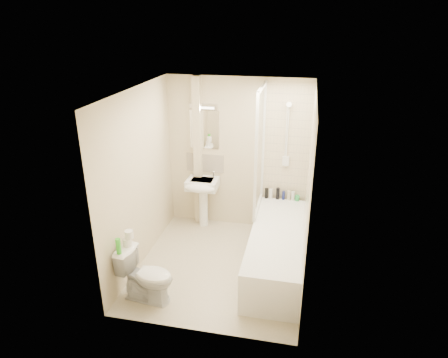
# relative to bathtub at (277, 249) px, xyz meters

# --- Properties ---
(floor) EXTENTS (2.50, 2.50, 0.00)m
(floor) POSITION_rel_bathtub_xyz_m (-0.75, -0.13, -0.29)
(floor) COLOR beige
(floor) RESTS_ON ground
(wall_back) EXTENTS (2.20, 0.02, 2.40)m
(wall_back) POSITION_rel_bathtub_xyz_m (-0.75, 1.12, 0.91)
(wall_back) COLOR beige
(wall_back) RESTS_ON ground
(wall_left) EXTENTS (0.02, 2.50, 2.40)m
(wall_left) POSITION_rel_bathtub_xyz_m (-1.85, -0.13, 0.91)
(wall_left) COLOR beige
(wall_left) RESTS_ON ground
(wall_right) EXTENTS (0.02, 2.50, 2.40)m
(wall_right) POSITION_rel_bathtub_xyz_m (0.35, -0.13, 0.91)
(wall_right) COLOR beige
(wall_right) RESTS_ON ground
(ceiling) EXTENTS (2.20, 2.50, 0.02)m
(ceiling) POSITION_rel_bathtub_xyz_m (-0.75, -0.13, 2.11)
(ceiling) COLOR white
(ceiling) RESTS_ON wall_back
(tile_back) EXTENTS (0.70, 0.01, 1.75)m
(tile_back) POSITION_rel_bathtub_xyz_m (0.00, 1.11, 1.14)
(tile_back) COLOR beige
(tile_back) RESTS_ON wall_back
(tile_right) EXTENTS (0.01, 2.10, 1.75)m
(tile_right) POSITION_rel_bathtub_xyz_m (0.34, 0.00, 1.14)
(tile_right) COLOR beige
(tile_right) RESTS_ON wall_right
(pipe_boxing) EXTENTS (0.12, 0.12, 2.40)m
(pipe_boxing) POSITION_rel_bathtub_xyz_m (-1.37, 1.06, 0.91)
(pipe_boxing) COLOR beige
(pipe_boxing) RESTS_ON ground
(splashback) EXTENTS (0.60, 0.02, 0.30)m
(splashback) POSITION_rel_bathtub_xyz_m (-1.27, 1.11, 0.74)
(splashback) COLOR beige
(splashback) RESTS_ON wall_back
(mirror) EXTENTS (0.46, 0.01, 0.60)m
(mirror) POSITION_rel_bathtub_xyz_m (-1.27, 1.11, 1.29)
(mirror) COLOR white
(mirror) RESTS_ON wall_back
(strip_light) EXTENTS (0.42, 0.07, 0.07)m
(strip_light) POSITION_rel_bathtub_xyz_m (-1.27, 1.09, 1.66)
(strip_light) COLOR silver
(strip_light) RESTS_ON wall_back
(bathtub) EXTENTS (0.70, 2.10, 0.55)m
(bathtub) POSITION_rel_bathtub_xyz_m (0.00, 0.00, 0.00)
(bathtub) COLOR white
(bathtub) RESTS_ON ground
(shower_screen) EXTENTS (0.04, 0.92, 1.80)m
(shower_screen) POSITION_rel_bathtub_xyz_m (-0.35, 0.67, 1.16)
(shower_screen) COLOR white
(shower_screen) RESTS_ON bathtub
(shower_fixture) EXTENTS (0.10, 0.16, 0.99)m
(shower_fixture) POSITION_rel_bathtub_xyz_m (-0.00, 1.07, 1.26)
(shower_fixture) COLOR white
(shower_fixture) RESTS_ON wall_back
(pedestal_sink) EXTENTS (0.49, 0.46, 0.94)m
(pedestal_sink) POSITION_rel_bathtub_xyz_m (-1.27, 0.89, 0.37)
(pedestal_sink) COLOR white
(pedestal_sink) RESTS_ON ground
(bottle_black_a) EXTENTS (0.06, 0.06, 0.16)m
(bottle_black_a) POSITION_rel_bathtub_xyz_m (-0.26, 1.03, 0.34)
(bottle_black_a) COLOR black
(bottle_black_a) RESTS_ON bathtub
(bottle_white_a) EXTENTS (0.06, 0.06, 0.15)m
(bottle_white_a) POSITION_rel_bathtub_xyz_m (-0.20, 1.03, 0.34)
(bottle_white_a) COLOR silver
(bottle_white_a) RESTS_ON bathtub
(bottle_black_b) EXTENTS (0.05, 0.05, 0.18)m
(bottle_black_b) POSITION_rel_bathtub_xyz_m (-0.09, 1.03, 0.35)
(bottle_black_b) COLOR black
(bottle_black_b) RESTS_ON bathtub
(bottle_blue) EXTENTS (0.04, 0.04, 0.14)m
(bottle_blue) POSITION_rel_bathtub_xyz_m (0.00, 1.03, 0.33)
(bottle_blue) COLOR navy
(bottle_blue) RESTS_ON bathtub
(bottle_cream) EXTENTS (0.05, 0.05, 0.15)m
(bottle_cream) POSITION_rel_bathtub_xyz_m (0.08, 1.03, 0.34)
(bottle_cream) COLOR beige
(bottle_cream) RESTS_ON bathtub
(bottle_white_b) EXTENTS (0.05, 0.05, 0.14)m
(bottle_white_b) POSITION_rel_bathtub_xyz_m (0.15, 1.03, 0.33)
(bottle_white_b) COLOR silver
(bottle_white_b) RESTS_ON bathtub
(bottle_green) EXTENTS (0.07, 0.07, 0.09)m
(bottle_green) POSITION_rel_bathtub_xyz_m (0.21, 1.03, 0.31)
(bottle_green) COLOR green
(bottle_green) RESTS_ON bathtub
(toilet) EXTENTS (0.52, 0.74, 0.67)m
(toilet) POSITION_rel_bathtub_xyz_m (-1.47, -0.98, 0.05)
(toilet) COLOR white
(toilet) RESTS_ON ground
(toilet_roll_lower) EXTENTS (0.11, 0.11, 0.10)m
(toilet_roll_lower) POSITION_rel_bathtub_xyz_m (-1.71, -0.90, 0.43)
(toilet_roll_lower) COLOR white
(toilet_roll_lower) RESTS_ON toilet
(toilet_roll_upper) EXTENTS (0.10, 0.10, 0.10)m
(toilet_roll_upper) POSITION_rel_bathtub_xyz_m (-1.69, -0.88, 0.53)
(toilet_roll_upper) COLOR white
(toilet_roll_upper) RESTS_ON toilet_roll_lower
(green_bottle) EXTENTS (0.06, 0.06, 0.19)m
(green_bottle) POSITION_rel_bathtub_xyz_m (-1.74, -1.07, 0.48)
(green_bottle) COLOR green
(green_bottle) RESTS_ON toilet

